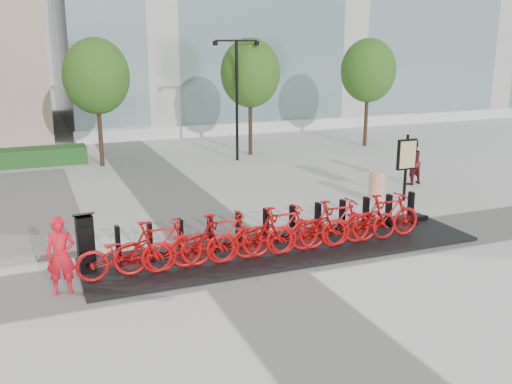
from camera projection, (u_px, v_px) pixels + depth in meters
name	position (u px, v px, depth m)	size (l,w,h in m)	color
ground	(240.00, 262.00, 13.05)	(120.00, 120.00, 0.00)	silver
hedge_b	(9.00, 158.00, 22.97)	(6.00, 1.20, 0.70)	#1B461A
tree_1	(96.00, 76.00, 22.34)	(2.60, 2.60, 5.10)	#3A261C
tree_2	(250.00, 73.00, 24.71)	(2.60, 2.60, 5.10)	#3A261C
tree_3	(368.00, 71.00, 26.90)	(2.60, 2.60, 5.10)	#3A261C
streetlamp	(237.00, 86.00, 23.57)	(2.00, 0.20, 5.00)	black
dock_pad	(286.00, 249.00, 13.78)	(9.60, 2.40, 0.08)	black
dock_rail_posts	(280.00, 225.00, 14.11)	(8.02, 0.50, 0.85)	black
bike_0	(125.00, 253.00, 11.90)	(0.70, 2.01, 1.06)	#AD0A0B
bike_1	(158.00, 246.00, 12.15)	(0.55, 1.95, 1.17)	#AD0A0B
bike_2	(191.00, 244.00, 12.43)	(0.70, 2.01, 1.06)	#AD0A0B
bike_3	(222.00, 238.00, 12.68)	(0.55, 1.95, 1.17)	#AD0A0B
bike_4	(252.00, 236.00, 12.95)	(0.70, 2.01, 1.06)	#AD0A0B
bike_5	(281.00, 230.00, 13.20)	(0.55, 1.95, 1.17)	#AD0A0B
bike_6	(309.00, 229.00, 13.48)	(0.70, 2.01, 1.06)	#AD0A0B
bike_7	(335.00, 223.00, 13.72)	(0.55, 1.95, 1.17)	#AD0A0B
bike_8	(361.00, 222.00, 14.00)	(0.70, 2.01, 1.06)	#AD0A0B
bike_9	(386.00, 216.00, 14.25)	(0.55, 1.95, 1.17)	#AD0A0B
kiosk	(86.00, 243.00, 12.18)	(0.44, 0.38, 1.36)	black
worker_red	(61.00, 256.00, 11.24)	(0.58, 0.38, 1.59)	red
pedestrian	(412.00, 162.00, 20.06)	(0.78, 0.61, 1.61)	#571619
construction_barrel	(377.00, 187.00, 17.88)	(0.51, 0.51, 0.98)	#DF4E0F
map_sign	(407.00, 157.00, 17.79)	(0.70, 0.14, 2.12)	black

